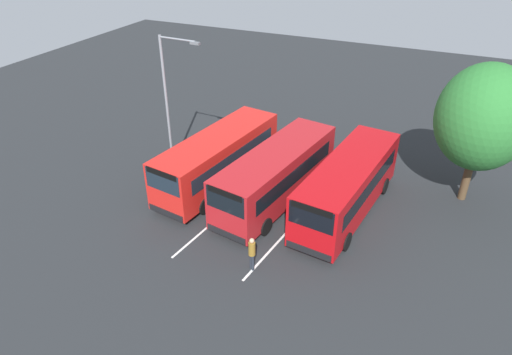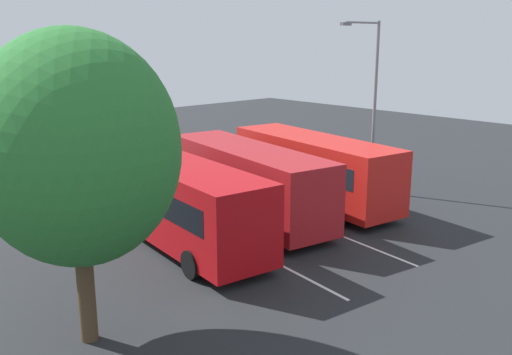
{
  "view_description": "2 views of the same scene",
  "coord_description": "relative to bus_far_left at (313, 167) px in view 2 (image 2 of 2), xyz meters",
  "views": [
    {
      "loc": [
        20.83,
        7.78,
        14.55
      ],
      "look_at": [
        0.94,
        -1.22,
        1.44
      ],
      "focal_mm": 32.21,
      "sensor_mm": 36.0,
      "label": 1
    },
    {
      "loc": [
        -16.58,
        15.25,
        7.59
      ],
      "look_at": [
        0.51,
        -0.59,
        1.77
      ],
      "focal_mm": 39.7,
      "sensor_mm": 36.0,
      "label": 2
    }
  ],
  "objects": [
    {
      "name": "ground_plane",
      "position": [
        -0.27,
        3.98,
        -1.71
      ],
      "size": [
        70.44,
        70.44,
        0.0
      ],
      "primitive_type": "plane",
      "color": "#232628"
    },
    {
      "name": "bus_far_left",
      "position": [
        0.0,
        0.0,
        0.0
      ],
      "size": [
        9.55,
        3.84,
        3.11
      ],
      "rotation": [
        0.0,
        0.0,
        -0.15
      ],
      "color": "red",
      "rests_on": "ground"
    },
    {
      "name": "bus_center_left",
      "position": [
        0.31,
        3.8,
        0.0
      ],
      "size": [
        9.57,
        4.0,
        3.11
      ],
      "rotation": [
        0.0,
        0.0,
        -0.17
      ],
      "color": "#AD191E",
      "rests_on": "ground"
    },
    {
      "name": "bus_center_right",
      "position": [
        -0.18,
        7.7,
        0.0
      ],
      "size": [
        9.52,
        3.6,
        3.11
      ],
      "rotation": [
        0.0,
        0.0,
        -0.12
      ],
      "color": "#B70C11",
      "rests_on": "ground"
    },
    {
      "name": "pedestrian",
      "position": [
        6.04,
        4.99,
        -0.66
      ],
      "size": [
        0.44,
        0.44,
        1.77
      ],
      "rotation": [
        0.0,
        0.0,
        2.56
      ],
      "color": "#232833",
      "rests_on": "ground"
    },
    {
      "name": "street_lamp",
      "position": [
        -0.61,
        -3.41,
        3.06
      ],
      "size": [
        0.3,
        2.69,
        8.31
      ],
      "rotation": [
        0.0,
        0.0,
        1.52
      ],
      "color": "gray",
      "rests_on": "ground"
    },
    {
      "name": "depot_tree",
      "position": [
        -4.29,
        13.44,
        3.29
      ],
      "size": [
        5.39,
        4.85,
        7.84
      ],
      "color": "#4C3823",
      "rests_on": "ground"
    },
    {
      "name": "lane_stripe_outer_left",
      "position": [
        -0.27,
        2.1,
        -1.71
      ],
      "size": [
        14.41,
        1.97,
        0.01
      ],
      "primitive_type": "cube",
      "rotation": [
        0.0,
        0.0,
        -0.13
      ],
      "color": "silver",
      "rests_on": "ground"
    },
    {
      "name": "lane_stripe_inner_left",
      "position": [
        -0.27,
        5.86,
        -1.71
      ],
      "size": [
        14.41,
        1.97,
        0.01
      ],
      "primitive_type": "cube",
      "rotation": [
        0.0,
        0.0,
        -0.13
      ],
      "color": "silver",
      "rests_on": "ground"
    }
  ]
}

